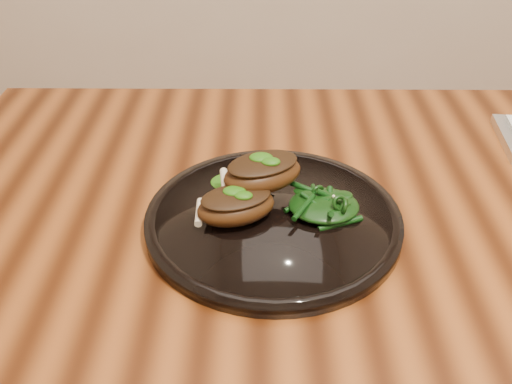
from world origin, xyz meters
The scene contains 5 objects.
plate centered at (-0.32, -0.01, 0.76)m, with size 0.31×0.31×0.02m.
lamb_chop_front centered at (-0.36, -0.02, 0.79)m, with size 0.11×0.09×0.04m.
lamb_chop_back centered at (-0.33, 0.02, 0.81)m, with size 0.12×0.10×0.04m.
herb_smear centered at (-0.36, 0.06, 0.77)m, with size 0.08×0.06×0.01m, color #144507.
greens_heap centered at (-0.26, 0.00, 0.78)m, with size 0.09×0.08×0.03m.
Camera 1 is at (-0.33, -0.57, 1.18)m, focal length 40.00 mm.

